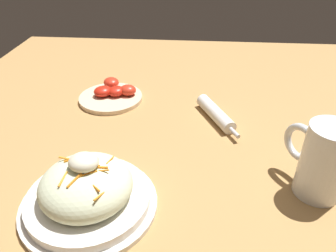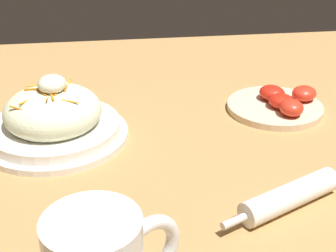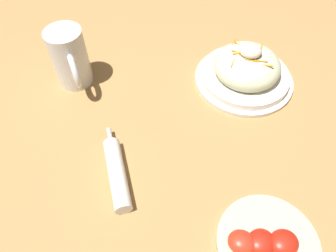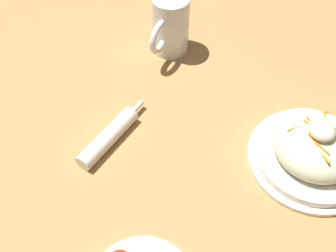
% 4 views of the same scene
% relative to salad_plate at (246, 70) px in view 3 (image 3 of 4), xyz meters
% --- Properties ---
extents(ground_plane, '(1.43, 1.43, 0.00)m').
position_rel_salad_plate_xyz_m(ground_plane, '(-0.19, -0.22, -0.04)').
color(ground_plane, '#B2844C').
extents(salad_plate, '(0.24, 0.24, 0.11)m').
position_rel_salad_plate_xyz_m(salad_plate, '(0.00, 0.00, 0.00)').
color(salad_plate, white).
rests_on(salad_plate, ground_plane).
extents(beer_mug, '(0.10, 0.12, 0.14)m').
position_rel_salad_plate_xyz_m(beer_mug, '(-0.41, -0.07, 0.03)').
color(beer_mug, white).
rests_on(beer_mug, ground_plane).
extents(napkin_roll, '(0.10, 0.18, 0.03)m').
position_rel_salad_plate_xyz_m(napkin_roll, '(-0.23, -0.31, -0.02)').
color(napkin_roll, white).
rests_on(napkin_roll, ground_plane).
extents(tomato_plate, '(0.17, 0.18, 0.04)m').
position_rel_salad_plate_xyz_m(tomato_plate, '(0.05, -0.40, -0.02)').
color(tomato_plate, beige).
rests_on(tomato_plate, ground_plane).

